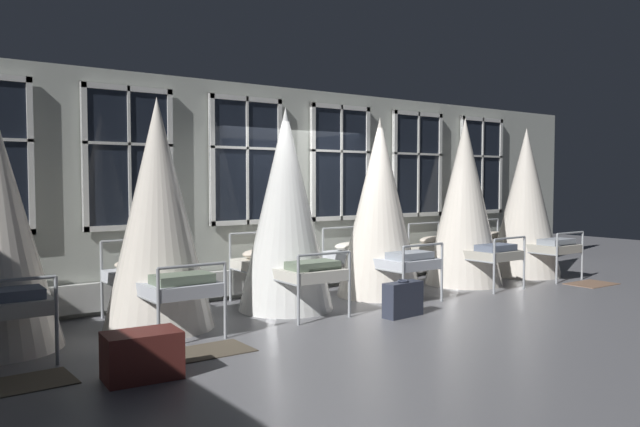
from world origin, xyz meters
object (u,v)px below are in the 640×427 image
Objects in this scene: travel_trunk at (142,355)px; cot_second at (158,217)px; cot_third at (286,212)px; cot_sixth at (525,204)px; cot_fourth at (379,210)px; cot_fifth at (464,204)px; suitcase_dark at (403,299)px.

cot_second is at bearing 64.11° from travel_trunk.
cot_second is at bearing 92.94° from cot_third.
cot_fourth is at bearing 89.07° from cot_sixth.
cot_third is at bearing 88.38° from cot_fifth.
suitcase_dark is at bearing 106.43° from cot_sixth.
cot_second reaches higher than cot_fourth.
travel_trunk is (-0.83, -1.72, -1.09)m from cot_second.
cot_second is 3.47m from cot_fourth.
cot_third reaches higher than cot_second.
suitcase_dark is at bearing -115.10° from cot_second.
cot_fourth is 4.15× the size of travel_trunk.
cot_third reaches higher than suitcase_dark.
cot_second is 2.20m from travel_trunk.
cot_sixth is 4.65× the size of suitcase_dark.
cot_second is 4.19× the size of travel_trunk.
suitcase_dark is (-0.75, -1.30, -1.06)m from cot_fourth.
suitcase_dark is (-2.57, -1.25, -1.11)m from cot_fifth.
cot_fifth is 3.07m from suitcase_dark.
travel_trunk is at bearing 111.94° from cot_fourth.
travel_trunk is at bearing 125.41° from cot_third.
cot_fifth reaches higher than cot_third.
cot_fifth is at bearing 21.64° from suitcase_dark.
cot_second is at bearing 90.07° from cot_sixth.
cot_third is 4.70× the size of suitcase_dark.
cot_fifth is at bearing 15.87° from travel_trunk.
cot_fifth is 4.80× the size of suitcase_dark.
cot_third is 0.98× the size of cot_fifth.
cot_sixth reaches higher than travel_trunk.
cot_second is 6.94m from cot_sixth.
cot_fifth reaches higher than suitcase_dark.
cot_fifth is 1.03× the size of cot_sixth.
suitcase_dark is (0.93, -1.28, -1.08)m from cot_third.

